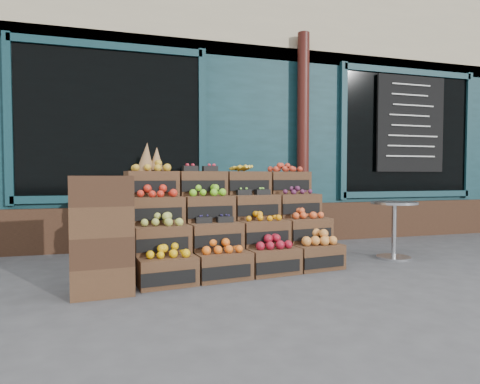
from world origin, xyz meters
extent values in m
plane|color=#424244|center=(0.00, 0.00, 0.00)|extent=(60.00, 60.00, 0.00)
cube|color=#103138|center=(0.00, 5.20, 2.40)|extent=(12.00, 6.00, 4.80)
cube|color=#103138|center=(0.00, 2.25, 1.50)|extent=(12.00, 0.12, 3.00)
cube|color=#372116|center=(0.00, 2.18, 0.30)|extent=(12.00, 0.18, 0.60)
cube|color=black|center=(-1.60, 2.18, 1.75)|extent=(2.40, 0.06, 2.00)
cube|color=black|center=(3.20, 2.18, 1.75)|extent=(2.40, 0.06, 2.00)
cylinder|color=#3F130E|center=(1.20, 2.05, 1.60)|extent=(0.18, 0.18, 3.20)
cube|color=black|center=(3.20, 2.10, 1.90)|extent=(1.30, 0.04, 1.60)
cube|color=#492E1C|center=(-1.07, 0.20, 0.14)|extent=(0.58, 0.44, 0.27)
cube|color=black|center=(-1.04, 0.01, 0.11)|extent=(0.50, 0.08, 0.12)
cube|color=#DFA40A|center=(-1.07, 0.20, 0.31)|extent=(0.47, 0.34, 0.09)
cube|color=#492E1C|center=(-0.51, 0.28, 0.14)|extent=(0.58, 0.44, 0.27)
cube|color=black|center=(-0.49, 0.08, 0.11)|extent=(0.50, 0.08, 0.12)
cube|color=orange|center=(-0.51, 0.28, 0.32)|extent=(0.47, 0.34, 0.10)
cube|color=#492E1C|center=(0.04, 0.35, 0.14)|extent=(0.58, 0.44, 0.27)
cube|color=black|center=(0.07, 0.15, 0.11)|extent=(0.50, 0.08, 0.12)
cube|color=maroon|center=(0.04, 0.35, 0.32)|extent=(0.47, 0.34, 0.10)
cube|color=#492E1C|center=(0.60, 0.42, 0.14)|extent=(0.58, 0.44, 0.27)
cube|color=black|center=(0.63, 0.22, 0.11)|extent=(0.50, 0.08, 0.12)
cube|color=orange|center=(0.60, 0.42, 0.33)|extent=(0.47, 0.34, 0.13)
cube|color=#492E1C|center=(-1.10, 0.43, 0.41)|extent=(0.58, 0.44, 0.27)
cube|color=black|center=(-1.07, 0.23, 0.38)|extent=(0.50, 0.08, 0.12)
cube|color=#A2AB46|center=(-1.10, 0.43, 0.59)|extent=(0.47, 0.34, 0.09)
cube|color=#492E1C|center=(-0.54, 0.50, 0.41)|extent=(0.58, 0.44, 0.27)
cube|color=black|center=(-0.52, 0.31, 0.38)|extent=(0.50, 0.08, 0.12)
cube|color=#241D4C|center=(-0.54, 0.50, 0.56)|extent=(0.47, 0.34, 0.03)
cube|color=#492E1C|center=(0.01, 0.58, 0.41)|extent=(0.58, 0.44, 0.27)
cube|color=black|center=(0.04, 0.38, 0.38)|extent=(0.50, 0.08, 0.12)
cube|color=orange|center=(0.01, 0.58, 0.58)|extent=(0.47, 0.34, 0.07)
cube|color=#492E1C|center=(0.57, 0.65, 0.41)|extent=(0.58, 0.44, 0.27)
cube|color=black|center=(0.60, 0.45, 0.38)|extent=(0.50, 0.08, 0.12)
cube|color=#DB5023|center=(0.57, 0.65, 0.58)|extent=(0.47, 0.34, 0.09)
cube|color=#492E1C|center=(-1.13, 0.66, 0.68)|extent=(0.58, 0.44, 0.27)
cube|color=black|center=(-1.10, 0.46, 0.65)|extent=(0.50, 0.08, 0.12)
cube|color=red|center=(-1.13, 0.66, 0.86)|extent=(0.47, 0.34, 0.09)
cube|color=#492E1C|center=(-0.57, 0.73, 0.68)|extent=(0.58, 0.44, 0.27)
cube|color=black|center=(-0.55, 0.53, 0.65)|extent=(0.50, 0.08, 0.12)
cube|color=#6BBD1E|center=(-0.57, 0.73, 0.86)|extent=(0.47, 0.34, 0.09)
cube|color=#492E1C|center=(-0.01, 0.80, 0.68)|extent=(0.58, 0.44, 0.27)
cube|color=black|center=(0.01, 0.61, 0.65)|extent=(0.50, 0.08, 0.12)
cube|color=#74BD3E|center=(-0.01, 0.80, 0.83)|extent=(0.47, 0.34, 0.03)
cube|color=#492E1C|center=(0.54, 0.88, 0.68)|extent=(0.58, 0.44, 0.27)
cube|color=black|center=(0.57, 0.68, 0.65)|extent=(0.50, 0.08, 0.12)
cube|color=#501E3E|center=(0.54, 0.88, 0.85)|extent=(0.47, 0.34, 0.07)
cube|color=#492E1C|center=(-1.16, 0.89, 0.95)|extent=(0.58, 0.44, 0.27)
cube|color=black|center=(-1.13, 0.69, 0.92)|extent=(0.50, 0.08, 0.12)
cube|color=gold|center=(-1.16, 0.89, 1.13)|extent=(0.47, 0.34, 0.09)
cube|color=#492E1C|center=(-0.60, 0.96, 0.95)|extent=(0.58, 0.44, 0.27)
cube|color=black|center=(-0.58, 0.76, 0.92)|extent=(0.50, 0.08, 0.12)
cube|color=red|center=(-0.60, 0.96, 1.10)|extent=(0.47, 0.34, 0.04)
cube|color=#492E1C|center=(-0.04, 1.03, 0.95)|extent=(0.58, 0.44, 0.27)
cube|color=black|center=(-0.02, 0.83, 0.92)|extent=(0.50, 0.08, 0.12)
cube|color=gold|center=(-0.04, 1.03, 1.12)|extent=(0.47, 0.34, 0.08)
cube|color=#492E1C|center=(0.51, 1.10, 0.95)|extent=(0.58, 0.44, 0.27)
cube|color=black|center=(0.54, 0.90, 0.92)|extent=(0.50, 0.08, 0.12)
cube|color=#B53420|center=(0.51, 1.10, 1.12)|extent=(0.47, 0.34, 0.08)
cube|color=#372116|center=(-0.26, 0.54, 0.14)|extent=(2.26, 0.66, 0.27)
cube|color=#372116|center=(-0.29, 0.77, 0.27)|extent=(2.26, 0.66, 0.54)
cube|color=#372116|center=(-0.32, 0.99, 0.41)|extent=(2.26, 0.66, 0.81)
cone|color=olive|center=(-1.21, 0.89, 1.24)|extent=(0.19, 0.19, 0.31)
cone|color=olive|center=(-1.10, 0.93, 1.22)|extent=(0.17, 0.17, 0.27)
cube|color=#492E1C|center=(-1.63, 0.05, 0.13)|extent=(0.54, 0.39, 0.26)
cube|color=#372116|center=(-1.63, 0.05, 0.39)|extent=(0.54, 0.39, 0.26)
cube|color=#492E1C|center=(-1.63, 0.05, 0.65)|extent=(0.54, 0.39, 0.26)
cube|color=#372116|center=(-1.63, 0.05, 0.90)|extent=(0.54, 0.39, 0.26)
cylinder|color=silver|center=(1.77, 0.62, 0.01)|extent=(0.41, 0.41, 0.03)
cylinder|color=silver|center=(1.77, 0.62, 0.35)|extent=(0.06, 0.06, 0.68)
cylinder|color=silver|center=(1.77, 0.62, 0.70)|extent=(0.56, 0.56, 0.03)
imported|color=#19591B|center=(-1.85, 2.61, 1.11)|extent=(0.91, 0.70, 2.22)
camera|label=1|loc=(-1.45, -3.60, 1.03)|focal=30.00mm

